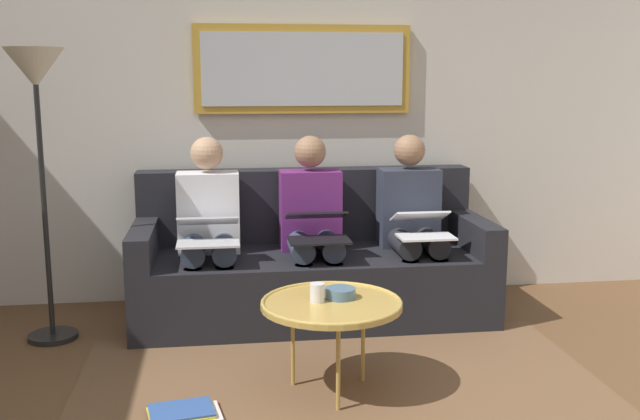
{
  "coord_description": "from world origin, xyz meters",
  "views": [
    {
      "loc": [
        0.57,
        2.38,
        1.51
      ],
      "look_at": [
        0.0,
        -1.7,
        0.75
      ],
      "focal_mm": 41.09,
      "sensor_mm": 36.0,
      "label": 1
    }
  ],
  "objects": [
    {
      "name": "wall_rear",
      "position": [
        0.0,
        -2.6,
        1.3
      ],
      "size": [
        6.0,
        0.12,
        2.6
      ],
      "primitive_type": "cube",
      "color": "beige",
      "rests_on": "ground_plane"
    },
    {
      "name": "area_rug",
      "position": [
        0.0,
        -0.85,
        0.0
      ],
      "size": [
        2.6,
        1.8,
        0.01
      ],
      "primitive_type": "cube",
      "color": "brown",
      "rests_on": "ground_plane"
    },
    {
      "name": "couch",
      "position": [
        0.0,
        -2.12,
        0.31
      ],
      "size": [
        2.2,
        0.9,
        0.9
      ],
      "color": "black",
      "rests_on": "ground_plane"
    },
    {
      "name": "framed_mirror",
      "position": [
        0.0,
        -2.51,
        1.55
      ],
      "size": [
        1.44,
        0.05,
        0.58
      ],
      "color": "#B7892D"
    },
    {
      "name": "coffee_table",
      "position": [
        0.06,
        -0.9,
        0.44
      ],
      "size": [
        0.67,
        0.67,
        0.46
      ],
      "color": "tan",
      "rests_on": "ground_plane"
    },
    {
      "name": "cup",
      "position": [
        0.12,
        -0.91,
        0.5
      ],
      "size": [
        0.07,
        0.07,
        0.09
      ],
      "primitive_type": "cylinder",
      "color": "silver",
      "rests_on": "coffee_table"
    },
    {
      "name": "bowl",
      "position": [
        0.01,
        -0.95,
        0.48
      ],
      "size": [
        0.15,
        0.15,
        0.05
      ],
      "primitive_type": "cylinder",
      "color": "slate",
      "rests_on": "coffee_table"
    },
    {
      "name": "person_left",
      "position": [
        -0.64,
        -2.05,
        0.61
      ],
      "size": [
        0.38,
        0.58,
        1.14
      ],
      "color": "#2D3342",
      "rests_on": "couch"
    },
    {
      "name": "laptop_white",
      "position": [
        -0.64,
        -1.81,
        0.62
      ],
      "size": [
        0.33,
        0.34,
        0.15
      ],
      "color": "white"
    },
    {
      "name": "person_middle",
      "position": [
        0.0,
        -2.05,
        0.61
      ],
      "size": [
        0.38,
        0.58,
        1.14
      ],
      "color": "#66236B",
      "rests_on": "couch"
    },
    {
      "name": "laptop_black",
      "position": [
        0.0,
        -1.81,
        0.63
      ],
      "size": [
        0.35,
        0.38,
        0.16
      ],
      "color": "black"
    },
    {
      "name": "person_right",
      "position": [
        0.64,
        -2.05,
        0.61
      ],
      "size": [
        0.38,
        0.58,
        1.14
      ],
      "color": "silver",
      "rests_on": "couch"
    },
    {
      "name": "laptop_silver",
      "position": [
        0.64,
        -1.81,
        0.62
      ],
      "size": [
        0.36,
        0.35,
        0.15
      ],
      "color": "silver"
    },
    {
      "name": "magazine_stack",
      "position": [
        0.75,
        -0.72,
        0.03
      ],
      "size": [
        0.35,
        0.27,
        0.04
      ],
      "color": "red",
      "rests_on": "ground_plane"
    },
    {
      "name": "standing_lamp",
      "position": [
        1.55,
        -1.85,
        1.37
      ],
      "size": [
        0.32,
        0.32,
        1.66
      ],
      "color": "black",
      "rests_on": "ground_plane"
    }
  ]
}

